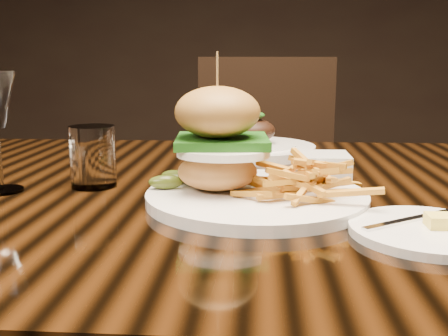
# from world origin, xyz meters

# --- Properties ---
(dining_table) EXTENTS (1.60, 0.90, 0.75)m
(dining_table) POSITION_xyz_m (0.00, 0.00, 0.67)
(dining_table) COLOR black
(dining_table) RESTS_ON ground
(burger_plate) EXTENTS (0.30, 0.30, 0.20)m
(burger_plate) POSITION_xyz_m (-0.00, -0.09, 0.80)
(burger_plate) COLOR white
(burger_plate) RESTS_ON dining_table
(side_saucer) EXTENTS (0.17, 0.17, 0.02)m
(side_saucer) POSITION_xyz_m (0.19, -0.22, 0.76)
(side_saucer) COLOR white
(side_saucer) RESTS_ON dining_table
(ramekin) EXTENTS (0.09, 0.09, 0.04)m
(ramekin) POSITION_xyz_m (0.11, 0.07, 0.77)
(ramekin) COLOR white
(ramekin) RESTS_ON dining_table
(water_tumbler) EXTENTS (0.07, 0.07, 0.09)m
(water_tumbler) POSITION_xyz_m (-0.24, -0.02, 0.80)
(water_tumbler) COLOR white
(water_tumbler) RESTS_ON dining_table
(far_dish) EXTENTS (0.27, 0.27, 0.09)m
(far_dish) POSITION_xyz_m (-0.01, 0.28, 0.77)
(far_dish) COLOR white
(far_dish) RESTS_ON dining_table
(chair_far) EXTENTS (0.51, 0.52, 0.95)m
(chair_far) POSITION_xyz_m (0.04, 0.89, 0.54)
(chair_far) COLOR black
(chair_far) RESTS_ON ground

